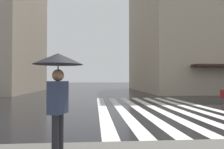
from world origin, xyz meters
TOP-DOWN VIEW (x-y plane):
  - ground_plane at (0.00, 0.00)m, footprint 220.00×220.00m
  - zebra_crossing at (4.00, -1.34)m, footprint 13.00×6.50m
  - haussmann_block_corner at (21.83, -14.93)m, footprint 19.88×21.35m
  - pedestrian_by_billboard at (-4.12, 2.78)m, footprint 0.93×0.93m

SIDE VIEW (x-z plane):
  - ground_plane at x=0.00m, z-range 0.00..0.00m
  - zebra_crossing at x=4.00m, z-range 0.00..0.01m
  - pedestrian_by_billboard at x=-4.12m, z-range 0.72..2.70m
  - haussmann_block_corner at x=21.83m, z-range -0.24..22.39m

